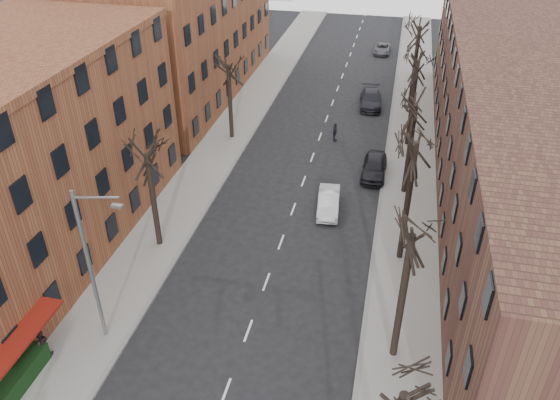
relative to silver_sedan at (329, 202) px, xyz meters
The scene contains 20 objects.
sidewalk_left 14.89m from the silver_sedan, 134.63° to the left, with size 4.00×90.00×0.15m, color gray.
sidewalk_right 11.97m from the silver_sedan, 62.34° to the left, with size 4.00×90.00×0.15m, color gray.
building_left_far 27.64m from the silver_sedan, 133.29° to the left, with size 12.00×28.00×14.00m, color brown.
building_right 15.28m from the silver_sedan, 22.41° to the left, with size 12.00×50.00×10.00m, color #543527.
awning_left 21.91m from the silver_sedan, 122.77° to the right, with size 1.20×7.00×0.15m, color maroon.
hedge 22.80m from the silver_sedan, 121.62° to the right, with size 0.80×6.00×1.00m, color black.
tree_right_b 13.46m from the silver_sedan, 67.47° to the right, with size 5.20×5.20×10.80m, color black, non-canonical shape.
tree_right_c 6.82m from the silver_sedan, 40.60° to the right, with size 5.20×5.20×11.60m, color black, non-canonical shape.
tree_right_d 6.31m from the silver_sedan, 34.86° to the left, with size 5.20×5.20×10.00m, color black, non-canonical shape.
tree_right_e 12.70m from the silver_sedan, 66.04° to the left, with size 5.20×5.20×10.80m, color black, non-canonical shape.
tree_right_f 20.26m from the silver_sedan, 75.27° to the left, with size 5.20×5.20×11.60m, color black, non-canonical shape.
tree_left_a 11.94m from the silver_sedan, 147.46° to the right, with size 5.20×5.20×9.50m, color black, non-canonical shape.
tree_left_b 13.91m from the silver_sedan, 136.35° to the left, with size 5.20×5.20×9.50m, color black, non-canonical shape.
streetlight 17.78m from the silver_sedan, 123.33° to the right, with size 2.45×0.22×9.03m.
silver_sedan is the anchor object (origin of this frame).
parked_car_near 6.32m from the silver_sedan, 64.13° to the left, with size 1.84×4.58×1.56m, color black.
parked_car_mid 19.59m from the silver_sedan, 86.05° to the left, with size 2.06×5.06×1.47m, color black.
parked_car_far 36.97m from the silver_sedan, 87.91° to the left, with size 1.89×4.11×1.14m, color #53555A.
pedestrian_b 20.29m from the silver_sedan, 125.99° to the right, with size 0.80×0.62×1.65m, color black.
pedestrian_crossing 11.10m from the silver_sedan, 95.55° to the left, with size 0.98×0.41×1.67m, color black.
Camera 1 is at (6.19, -7.81, 21.54)m, focal length 35.00 mm.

